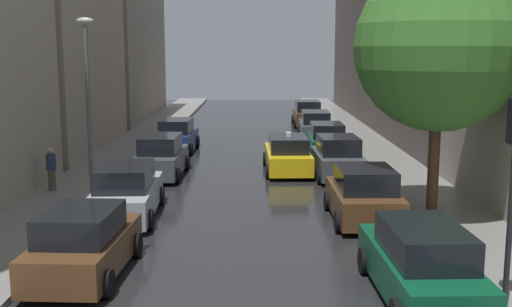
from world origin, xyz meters
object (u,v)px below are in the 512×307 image
Objects in this scene: parked_car_left_nearest at (82,245)px; parked_car_right_sixth at (306,114)px; parked_car_right_fourth at (325,141)px; street_tree_right at (437,47)px; parked_car_right_third at (336,158)px; taxi_midroad at (286,155)px; parked_car_right_nearest at (419,264)px; parked_car_right_second at (362,196)px; parked_car_left_third at (159,157)px; parked_car_left_fourth at (175,136)px; parked_car_right_fifth at (313,126)px; lamp_post_left at (86,95)px; pedestrian_foreground at (49,169)px; parked_car_left_second at (124,193)px.

parked_car_right_sixth is (7.80, 29.85, 0.05)m from parked_car_left_nearest.
parked_car_right_fourth is 0.52× the size of street_tree_right.
taxi_midroad is at bearing 55.91° from parked_car_right_third.
parked_car_right_nearest is 6.32m from parked_car_right_second.
street_tree_right is (9.71, -6.80, 4.64)m from parked_car_left_third.
parked_car_left_fourth is at bearing 2.56° from parked_car_left_third.
lamp_post_left is (-9.44, -15.73, 3.03)m from parked_car_right_fifth.
parked_car_left_third is 9.17m from parked_car_right_fourth.
pedestrian_foreground is at bearing 143.76° from parked_car_right_fifth.
parked_car_left_fourth reaches higher than parked_car_right_fourth.
parked_car_right_third is at bearing 179.19° from parked_car_right_sixth.
pedestrian_foreground is (-11.35, -21.24, 0.15)m from parked_car_right_sixth.
parked_car_left_nearest is 0.53× the size of street_tree_right.
parked_car_right_sixth is at bearing -2.07° from parked_car_right_nearest.
street_tree_right is at bearing -19.42° from parked_car_right_nearest.
pedestrian_foreground is (-11.27, -14.49, 0.18)m from parked_car_right_fifth.
lamp_post_left reaches higher than parked_car_right_fifth.
lamp_post_left is at bearing 15.83° from parked_car_left_nearest.
pedestrian_foreground is 3.61m from lamp_post_left.
parked_car_right_third is at bearing -130.39° from parked_car_left_fourth.
parked_car_right_second is at bearing 178.19° from parked_car_right_third.
lamp_post_left reaches higher than parked_car_right_third.
parked_car_left_fourth reaches higher than parked_car_right_fifth.
parked_car_right_second is at bearing -148.92° from parked_car_left_fourth.
parked_car_right_fifth is 18.67m from street_tree_right.
parked_car_right_nearest is (7.77, -6.77, -0.02)m from parked_car_left_second.
taxi_midroad is 10.05m from street_tree_right.
parked_car_right_fourth is at bearing -29.50° from taxi_midroad.
parked_car_left_fourth is 0.53× the size of street_tree_right.
lamp_post_left reaches higher than parked_car_left_third.
parked_car_left_third is 7.52m from parked_car_right_third.
pedestrian_foreground is at bearing 103.67° from parked_car_right_third.
parked_car_right_fifth is 0.76× the size of lamp_post_left.
parked_car_right_second is at bearing 179.72° from parked_car_right_fourth.
parked_car_left_third reaches higher than parked_car_left_nearest.
parked_car_left_nearest is 13.88m from parked_car_right_third.
pedestrian_foreground is (-11.10, 3.74, 0.17)m from parked_car_right_second.
parked_car_right_sixth is (7.89, 11.19, 0.03)m from parked_car_left_fourth.
parked_car_right_sixth is at bearing -33.09° from parked_car_left_fourth.
lamp_post_left is (-1.62, -11.30, 3.03)m from parked_car_left_fourth.
parked_car_right_second is 11.72m from pedestrian_foreground.
parked_car_left_second is 1.01× the size of parked_car_right_fifth.
parked_car_left_nearest is 0.94× the size of parked_car_left_third.
street_tree_right reaches higher than parked_car_left_nearest.
parked_car_right_second is (7.55, 4.87, 0.03)m from parked_car_left_nearest.
parked_car_left_nearest is 24.35m from parked_car_right_fifth.
parked_car_right_third reaches higher than parked_car_right_second.
parked_car_right_third reaches higher than parked_car_left_third.
lamp_post_left is at bearing 150.69° from parked_car_right_fifth.
parked_car_right_nearest is at bearing -43.08° from lamp_post_left.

